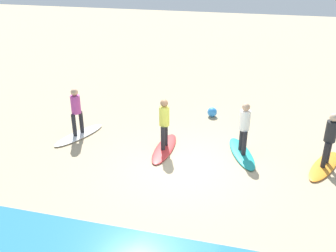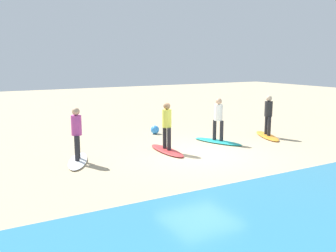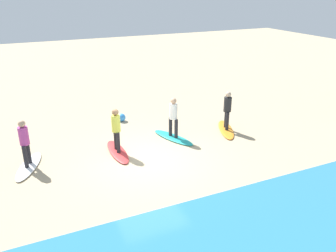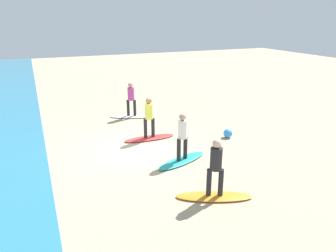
{
  "view_description": "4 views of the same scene",
  "coord_description": "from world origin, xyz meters",
  "px_view_note": "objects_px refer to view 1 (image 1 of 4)",
  "views": [
    {
      "loc": [
        -1.96,
        9.36,
        5.86
      ],
      "look_at": [
        0.56,
        -0.49,
        1.07
      ],
      "focal_mm": 40.32,
      "sensor_mm": 36.0,
      "label": 1
    },
    {
      "loc": [
        7.07,
        10.24,
        3.22
      ],
      "look_at": [
        0.41,
        -1.51,
        0.79
      ],
      "focal_mm": 40.32,
      "sensor_mm": 36.0,
      "label": 2
    },
    {
      "loc": [
        3.87,
        10.39,
        5.85
      ],
      "look_at": [
        -0.86,
        -0.01,
        1.14
      ],
      "focal_mm": 37.08,
      "sensor_mm": 36.0,
      "label": 3
    },
    {
      "loc": [
        -10.6,
        3.11,
        4.74
      ],
      "look_at": [
        -0.16,
        -1.34,
        0.81
      ],
      "focal_mm": 34.18,
      "sensor_mm": 36.0,
      "label": 4
    }
  ],
  "objects_px": {
    "surfboard_teal": "(242,153)",
    "surfboard_red": "(164,148)",
    "surfer_orange": "(330,136)",
    "surfboard_white": "(79,135)",
    "surfer_teal": "(244,125)",
    "beach_ball": "(212,112)",
    "surfboard_orange": "(324,166)",
    "surfer_white": "(76,108)",
    "surfer_red": "(164,120)"
  },
  "relations": [
    {
      "from": "surfer_red",
      "to": "surfer_orange",
      "type": "bearing_deg",
      "value": -178.52
    },
    {
      "from": "surfer_orange",
      "to": "surfboard_red",
      "type": "height_order",
      "value": "surfer_orange"
    },
    {
      "from": "surfboard_white",
      "to": "surfer_white",
      "type": "bearing_deg",
      "value": 111.85
    },
    {
      "from": "surfboard_teal",
      "to": "surfboard_white",
      "type": "distance_m",
      "value": 5.53
    },
    {
      "from": "surfer_orange",
      "to": "surfer_red",
      "type": "height_order",
      "value": "same"
    },
    {
      "from": "surfer_teal",
      "to": "surfer_white",
      "type": "xyz_separation_m",
      "value": [
        5.53,
        0.1,
        0.0
      ]
    },
    {
      "from": "surfer_red",
      "to": "surfboard_teal",
      "type": "bearing_deg",
      "value": -173.03
    },
    {
      "from": "surfboard_teal",
      "to": "surfer_teal",
      "type": "xyz_separation_m",
      "value": [
        -0.0,
        0.0,
        0.99
      ]
    },
    {
      "from": "surfboard_teal",
      "to": "surfboard_red",
      "type": "relative_size",
      "value": 1.0
    },
    {
      "from": "surfer_red",
      "to": "surfer_white",
      "type": "bearing_deg",
      "value": -3.69
    },
    {
      "from": "surfer_white",
      "to": "beach_ball",
      "type": "xyz_separation_m",
      "value": [
        -4.2,
        -2.81,
        -0.85
      ]
    },
    {
      "from": "surfer_teal",
      "to": "surfboard_red",
      "type": "xyz_separation_m",
      "value": [
        2.43,
        0.3,
        -0.99
      ]
    },
    {
      "from": "surfer_orange",
      "to": "surfer_red",
      "type": "relative_size",
      "value": 1.0
    },
    {
      "from": "surfboard_red",
      "to": "beach_ball",
      "type": "relative_size",
      "value": 5.72
    },
    {
      "from": "surfboard_teal",
      "to": "surfboard_white",
      "type": "bearing_deg",
      "value": -109.28
    },
    {
      "from": "surfer_orange",
      "to": "surfboard_white",
      "type": "xyz_separation_m",
      "value": [
        7.95,
        -0.07,
        -0.99
      ]
    },
    {
      "from": "surfboard_red",
      "to": "surfboard_orange",
      "type": "bearing_deg",
      "value": 92.2
    },
    {
      "from": "surfboard_teal",
      "to": "surfboard_white",
      "type": "height_order",
      "value": "same"
    },
    {
      "from": "surfboard_white",
      "to": "surfer_teal",
      "type": "bearing_deg",
      "value": 112.86
    },
    {
      "from": "beach_ball",
      "to": "surfer_teal",
      "type": "bearing_deg",
      "value": 116.18
    },
    {
      "from": "surfboard_teal",
      "to": "surfer_teal",
      "type": "distance_m",
      "value": 0.99
    },
    {
      "from": "surfer_orange",
      "to": "surfer_white",
      "type": "height_order",
      "value": "same"
    },
    {
      "from": "surfboard_orange",
      "to": "surfer_orange",
      "type": "relative_size",
      "value": 1.28
    },
    {
      "from": "surfer_orange",
      "to": "surfboard_teal",
      "type": "xyz_separation_m",
      "value": [
        2.42,
        -0.17,
        -0.99
      ]
    },
    {
      "from": "surfboard_teal",
      "to": "surfboard_white",
      "type": "xyz_separation_m",
      "value": [
        5.53,
        0.1,
        0.0
      ]
    },
    {
      "from": "surfboard_teal",
      "to": "beach_ball",
      "type": "distance_m",
      "value": 3.02
    },
    {
      "from": "surfer_teal",
      "to": "beach_ball",
      "type": "bearing_deg",
      "value": -63.82
    },
    {
      "from": "surfer_white",
      "to": "surfer_orange",
      "type": "bearing_deg",
      "value": 179.46
    },
    {
      "from": "surfer_orange",
      "to": "surfboard_orange",
      "type": "bearing_deg",
      "value": 180.0
    },
    {
      "from": "surfboard_orange",
      "to": "surfboard_white",
      "type": "xyz_separation_m",
      "value": [
        7.95,
        -0.07,
        0.0
      ]
    },
    {
      "from": "surfboard_white",
      "to": "beach_ball",
      "type": "bearing_deg",
      "value": 145.62
    },
    {
      "from": "surfboard_teal",
      "to": "surfboard_red",
      "type": "bearing_deg",
      "value": -103.32
    },
    {
      "from": "surfer_orange",
      "to": "surfer_white",
      "type": "distance_m",
      "value": 7.95
    },
    {
      "from": "surfboard_orange",
      "to": "surfer_white",
      "type": "height_order",
      "value": "surfer_white"
    },
    {
      "from": "surfboard_teal",
      "to": "beach_ball",
      "type": "xyz_separation_m",
      "value": [
        1.33,
        -2.71,
        0.14
      ]
    },
    {
      "from": "surfboard_red",
      "to": "beach_ball",
      "type": "xyz_separation_m",
      "value": [
        -1.1,
        -3.01,
        0.14
      ]
    },
    {
      "from": "surfboard_red",
      "to": "surfboard_white",
      "type": "bearing_deg",
      "value": -92.97
    },
    {
      "from": "surfer_teal",
      "to": "surfboard_red",
      "type": "bearing_deg",
      "value": 6.97
    },
    {
      "from": "surfer_red",
      "to": "surfboard_white",
      "type": "height_order",
      "value": "surfer_red"
    },
    {
      "from": "surfer_orange",
      "to": "surfboard_white",
      "type": "bearing_deg",
      "value": -0.54
    },
    {
      "from": "surfboard_white",
      "to": "surfboard_red",
      "type": "bearing_deg",
      "value": 108.15
    },
    {
      "from": "surfboard_teal",
      "to": "surfer_red",
      "type": "distance_m",
      "value": 2.64
    },
    {
      "from": "surfboard_orange",
      "to": "beach_ball",
      "type": "xyz_separation_m",
      "value": [
        3.75,
        -2.88,
        0.14
      ]
    },
    {
      "from": "surfer_white",
      "to": "surfer_teal",
      "type": "bearing_deg",
      "value": -178.99
    },
    {
      "from": "surfer_orange",
      "to": "surfboard_white",
      "type": "distance_m",
      "value": 8.01
    },
    {
      "from": "surfer_teal",
      "to": "surfer_orange",
      "type": "bearing_deg",
      "value": 175.94
    },
    {
      "from": "surfer_orange",
      "to": "beach_ball",
      "type": "relative_size",
      "value": 4.47
    },
    {
      "from": "surfboard_red",
      "to": "surfer_teal",
      "type": "bearing_deg",
      "value": 97.69
    },
    {
      "from": "surfboard_orange",
      "to": "surfer_red",
      "type": "distance_m",
      "value": 4.96
    },
    {
      "from": "surfboard_teal",
      "to": "surfer_teal",
      "type": "bearing_deg",
      "value": 69.71
    }
  ]
}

